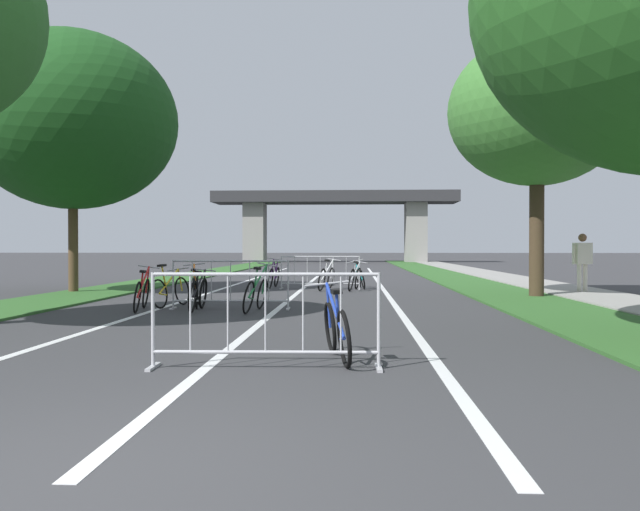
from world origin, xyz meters
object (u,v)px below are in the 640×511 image
bicycle_black_0 (198,294)px  pedestrian_strolling (582,257)px  bicycle_yellow_2 (171,290)px  tree_right_oak_mid (537,111)px  bicycle_silver_4 (355,278)px  crowd_barrier_nearest (265,321)px  bicycle_teal_5 (360,277)px  crowd_barrier_second (231,285)px  bicycle_green_3 (256,293)px  bicycle_white_6 (327,278)px  bicycle_purple_9 (274,277)px  bicycle_blue_1 (337,330)px  tree_left_pine_near (73,121)px  crowd_barrier_third (320,273)px  bicycle_orange_7 (196,290)px  bicycle_red_8 (142,293)px

bicycle_black_0 → pedestrian_strolling: pedestrian_strolling is taller
bicycle_yellow_2 → pedestrian_strolling: size_ratio=0.94×
tree_right_oak_mid → bicycle_yellow_2: bearing=-161.1°
tree_right_oak_mid → bicycle_silver_4: size_ratio=3.96×
crowd_barrier_nearest → bicycle_black_0: 6.68m
bicycle_yellow_2 → bicycle_teal_5: size_ratio=1.01×
tree_right_oak_mid → crowd_barrier_nearest: tree_right_oak_mid is taller
crowd_barrier_second → bicycle_green_3: 0.83m
bicycle_green_3 → bicycle_teal_5: size_ratio=1.07×
tree_right_oak_mid → bicycle_white_6: tree_right_oak_mid is taller
pedestrian_strolling → bicycle_purple_9: bearing=151.9°
bicycle_blue_1 → bicycle_green_3: bicycle_green_3 is taller
tree_left_pine_near → bicycle_yellow_2: tree_left_pine_near is taller
crowd_barrier_third → bicycle_blue_1: 12.83m
crowd_barrier_second → pedestrian_strolling: 10.33m
bicycle_orange_7 → bicycle_purple_9: bearing=70.4°
crowd_barrier_second → bicycle_green_3: bearing=-39.9°
crowd_barrier_third → bicycle_green_3: (-0.95, -7.20, -0.14)m
tree_right_oak_mid → bicycle_blue_1: size_ratio=4.22×
crowd_barrier_third → bicycle_red_8: crowd_barrier_third is taller
tree_left_pine_near → bicycle_purple_9: (5.53, 2.55, -4.60)m
bicycle_purple_9 → bicycle_yellow_2: bearing=81.2°
bicycle_black_0 → bicycle_orange_7: bicycle_orange_7 is taller
crowd_barrier_second → bicycle_green_3: size_ratio=1.47×
bicycle_yellow_2 → bicycle_orange_7: size_ratio=0.96×
tree_right_oak_mid → bicycle_teal_5: 7.36m
tree_right_oak_mid → crowd_barrier_nearest: (-5.76, -10.20, -4.36)m
crowd_barrier_second → bicycle_white_6: size_ratio=1.45×
bicycle_black_0 → bicycle_yellow_2: bearing=131.8°
bicycle_blue_1 → bicycle_white_6: (-0.62, 12.32, 0.03)m
bicycle_black_0 → bicycle_yellow_2: (-0.84, 0.88, 0.01)m
tree_left_pine_near → bicycle_orange_7: 7.75m
crowd_barrier_second → bicycle_teal_5: bearing=68.2°
tree_right_oak_mid → bicycle_green_3: (-6.79, -4.06, -4.50)m
crowd_barrier_third → bicycle_black_0: bearing=-107.2°
bicycle_white_6 → bicycle_red_8: bearing=-105.6°
crowd_barrier_nearest → bicycle_silver_4: (1.01, 12.81, -0.15)m
tree_left_pine_near → bicycle_blue_1: tree_left_pine_near is taller
bicycle_green_3 → bicycle_silver_4: size_ratio=0.99×
crowd_barrier_third → bicycle_orange_7: size_ratio=1.51×
tree_right_oak_mid → crowd_barrier_third: (-5.84, 3.14, -4.36)m
bicycle_orange_7 → bicycle_black_0: bearing=-84.8°
tree_right_oak_mid → tree_left_pine_near: bearing=175.1°
bicycle_teal_5 → bicycle_purple_9: size_ratio=0.91×
bicycle_yellow_2 → bicycle_orange_7: (0.58, -0.06, 0.01)m
crowd_barrier_second → bicycle_teal_5: crowd_barrier_second is taller
tree_left_pine_near → bicycle_red_8: (3.71, -5.08, -4.60)m
bicycle_black_0 → pedestrian_strolling: size_ratio=0.98×
tree_left_pine_near → bicycle_blue_1: (7.91, -10.77, -4.61)m
bicycle_white_6 → bicycle_orange_7: size_ratio=1.04×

